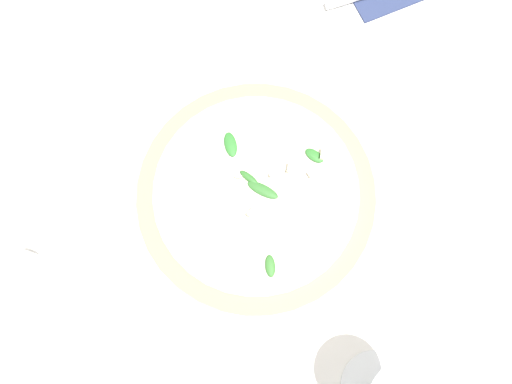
# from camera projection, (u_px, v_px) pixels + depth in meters

# --- Properties ---
(ground_plane) EXTENTS (6.00, 6.00, 0.00)m
(ground_plane) POSITION_uv_depth(u_px,v_px,m) (274.00, 196.00, 0.65)
(ground_plane) COLOR white
(pizza_arugula_main) EXTENTS (0.32, 0.32, 0.05)m
(pizza_arugula_main) POSITION_uv_depth(u_px,v_px,m) (256.00, 195.00, 0.63)
(pizza_arugula_main) COLOR silver
(pizza_arugula_main) RESTS_ON ground_plane
(shaker_pepper) EXTENTS (0.03, 0.03, 0.07)m
(shaker_pepper) POSITION_uv_depth(u_px,v_px,m) (25.00, 264.00, 0.60)
(shaker_pepper) COLOR silver
(shaker_pepper) RESTS_ON ground_plane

